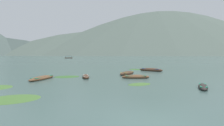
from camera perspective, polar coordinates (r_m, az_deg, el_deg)
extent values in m
plane|color=#425B56|center=(1506.80, -3.88, 2.52)|extent=(6000.00, 6000.00, 0.00)
cone|color=#4C5B56|center=(1786.64, -22.73, 12.01)|extent=(1517.43, 1517.43, 600.09)
cone|color=#56665B|center=(1656.65, -3.78, 10.87)|extent=(1789.61, 1789.61, 480.49)
cone|color=#56665B|center=(1532.71, 12.86, 12.08)|extent=(1920.58, 1920.58, 512.26)
ellipsoid|color=brown|center=(22.06, -22.50, -4.71)|extent=(2.39, 4.65, 0.52)
cube|color=#197A56|center=(22.04, -22.51, -4.31)|extent=(1.72, 3.35, 0.05)
cube|color=brown|center=(22.04, -22.51, -4.18)|extent=(0.75, 0.30, 0.04)
ellipsoid|color=#4C3323|center=(25.64, 5.10, -3.46)|extent=(3.23, 3.78, 0.61)
cube|color=olive|center=(25.62, 5.10, -3.06)|extent=(2.33, 2.72, 0.05)
cube|color=#4C3323|center=(25.62, 5.10, -2.94)|extent=(0.67, 0.53, 0.04)
ellipsoid|color=#2D2826|center=(17.00, 28.37, -7.06)|extent=(2.13, 3.05, 0.43)
cube|color=#197A56|center=(16.98, 28.38, -6.64)|extent=(1.53, 2.20, 0.05)
cube|color=#2D2826|center=(16.98, 28.38, -6.47)|extent=(0.48, 0.31, 0.04)
ellipsoid|color=brown|center=(21.68, 7.97, -4.65)|extent=(3.60, 1.39, 0.54)
cube|color=#197A56|center=(21.66, 7.97, -4.22)|extent=(2.59, 1.00, 0.05)
cube|color=brown|center=(21.65, 7.97, -4.09)|extent=(0.13, 0.81, 0.04)
ellipsoid|color=#4C3323|center=(22.00, -8.83, -4.57)|extent=(1.23, 3.12, 0.51)
cube|color=#B7B2A3|center=(21.98, -8.83, -4.17)|extent=(0.89, 2.25, 0.05)
cube|color=#4C3323|center=(21.97, -8.83, -4.04)|extent=(0.60, 0.15, 0.04)
ellipsoid|color=#4C3323|center=(31.83, 12.96, -2.28)|extent=(4.23, 3.86, 0.70)
cube|color=#28519E|center=(31.81, 12.97, -1.90)|extent=(3.04, 2.78, 0.05)
cube|color=#4C3323|center=(31.80, 12.97, -1.81)|extent=(0.62, 0.71, 0.04)
cube|color=#4C3323|center=(165.74, -14.41, 1.64)|extent=(7.40, 3.84, 0.90)
cylinder|color=#4C4742|center=(164.76, -15.35, 2.02)|extent=(0.10, 0.10, 1.80)
cylinder|color=#4C4742|center=(166.73, -15.34, 2.03)|extent=(0.10, 0.10, 1.80)
cylinder|color=#4C4742|center=(164.77, -13.48, 2.04)|extent=(0.10, 0.10, 1.80)
cylinder|color=#4C4742|center=(166.74, -13.50, 2.05)|extent=(0.10, 0.10, 1.80)
cube|color=#334C75|center=(165.72, -14.42, 2.34)|extent=(6.22, 3.23, 0.12)
ellipsoid|color=#38662D|center=(23.57, -15.00, -4.52)|extent=(3.70, 3.03, 0.14)
ellipsoid|color=#477033|center=(13.17, -30.78, -10.46)|extent=(4.06, 3.33, 0.14)
ellipsoid|color=#38662D|center=(34.65, 8.05, -2.19)|extent=(3.73, 3.76, 0.14)
ellipsoid|color=#477033|center=(17.19, 9.25, -7.11)|extent=(3.00, 2.54, 0.14)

